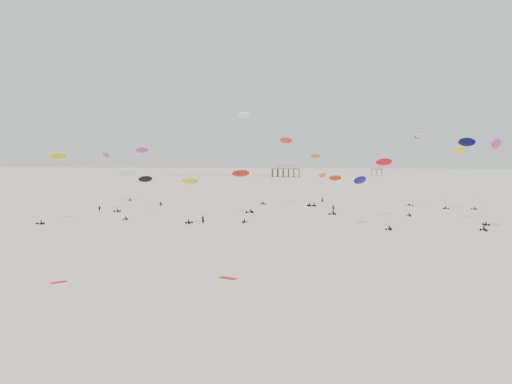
# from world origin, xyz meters

# --- Properties ---
(ground_plane) EXTENTS (900.00, 900.00, 0.00)m
(ground_plane) POSITION_xyz_m (0.00, 200.00, 0.00)
(ground_plane) COLOR beige
(pavilion_main) EXTENTS (21.00, 13.00, 9.80)m
(pavilion_main) POSITION_xyz_m (-10.00, 350.00, 4.22)
(pavilion_main) COLOR brown
(pavilion_main) RESTS_ON ground
(pavilion_small) EXTENTS (9.00, 7.00, 8.00)m
(pavilion_small) POSITION_xyz_m (60.00, 380.00, 3.49)
(pavilion_small) COLOR brown
(pavilion_small) RESTS_ON ground
(pier_fence) EXTENTS (80.20, 0.20, 1.50)m
(pier_fence) POSITION_xyz_m (-62.00, 350.00, 0.77)
(pier_fence) COLOR black
(pier_fence) RESTS_ON ground
(rig_0) EXTENTS (9.47, 5.30, 15.01)m
(rig_0) POSITION_xyz_m (31.40, 106.84, 11.60)
(rig_0) COLOR black
(rig_0) RESTS_ON ground
(rig_1) EXTENTS (3.72, 15.21, 14.78)m
(rig_1) POSITION_xyz_m (-30.81, 99.03, 7.07)
(rig_1) COLOR black
(rig_1) RESTS_ON ground
(rig_2) EXTENTS (3.96, 12.47, 13.21)m
(rig_2) POSITION_xyz_m (18.19, 113.11, 6.12)
(rig_2) COLOR black
(rig_2) RESTS_ON ground
(rig_3) EXTENTS (4.01, 11.04, 25.85)m
(rig_3) POSITION_xyz_m (-3.63, 93.96, 19.28)
(rig_3) COLOR black
(rig_3) RESTS_ON ground
(rig_4) EXTENTS (10.16, 6.54, 18.30)m
(rig_4) POSITION_xyz_m (-39.39, 127.69, 12.97)
(rig_4) COLOR black
(rig_4) RESTS_ON ground
(rig_5) EXTENTS (3.95, 3.93, 10.45)m
(rig_5) POSITION_xyz_m (-14.76, 86.25, 6.99)
(rig_5) COLOR black
(rig_5) RESTS_ON ground
(rig_6) EXTENTS (7.03, 10.46, 19.17)m
(rig_6) POSITION_xyz_m (50.53, 87.27, 15.57)
(rig_6) COLOR black
(rig_6) RESTS_ON ground
(rig_7) EXTENTS (8.06, 13.33, 23.46)m
(rig_7) POSITION_xyz_m (46.66, 132.19, 14.92)
(rig_7) COLOR black
(rig_7) RESTS_ON ground
(rig_8) EXTENTS (4.37, 17.30, 21.72)m
(rig_8) POSITION_xyz_m (49.45, 101.27, 15.76)
(rig_8) COLOR black
(rig_8) RESTS_ON ground
(rig_9) EXTENTS (5.39, 12.54, 12.57)m
(rig_9) POSITION_xyz_m (14.42, 134.33, 6.56)
(rig_9) COLOR black
(rig_9) RESTS_ON ground
(rig_10) EXTENTS (5.07, 14.75, 18.20)m
(rig_10) POSITION_xyz_m (-48.52, 89.17, 12.25)
(rig_10) COLOR black
(rig_10) RESTS_ON ground
(rig_11) EXTENTS (4.44, 17.03, 20.28)m
(rig_11) POSITION_xyz_m (12.38, 136.07, 9.05)
(rig_11) COLOR black
(rig_11) RESTS_ON ground
(rig_12) EXTENTS (9.43, 10.93, 17.52)m
(rig_12) POSITION_xyz_m (-44.50, 111.32, 10.86)
(rig_12) COLOR black
(rig_12) RESTS_ON ground
(rig_13) EXTENTS (7.23, 8.13, 11.78)m
(rig_13) POSITION_xyz_m (-6.55, 111.26, 8.36)
(rig_13) COLOR black
(rig_13) RESTS_ON ground
(rig_14) EXTENTS (10.42, 10.98, 22.06)m
(rig_14) POSITION_xyz_m (2.62, 138.38, 17.85)
(rig_14) COLOR black
(rig_14) RESTS_ON ground
(rig_15) EXTENTS (6.97, 8.33, 11.15)m
(rig_15) POSITION_xyz_m (-51.40, 142.38, 8.68)
(rig_15) COLOR black
(rig_15) RESTS_ON ground
(rig_16) EXTENTS (8.37, 14.35, 14.48)m
(rig_16) POSITION_xyz_m (24.12, 89.12, 8.04)
(rig_16) COLOR black
(rig_16) RESTS_ON ground
(rig_17) EXTENTS (6.44, 8.48, 18.12)m
(rig_17) POSITION_xyz_m (55.01, 128.33, 15.17)
(rig_17) COLOR black
(rig_17) RESTS_ON ground
(rig_18) EXTENTS (7.42, 12.29, 23.17)m
(rig_18) POSITION_xyz_m (45.04, 140.41, 16.20)
(rig_18) COLOR black
(rig_18) RESTS_ON ground
(spectator_0) EXTENTS (0.93, 0.72, 2.30)m
(spectator_0) POSITION_xyz_m (-11.45, 84.64, 0.00)
(spectator_0) COLOR black
(spectator_0) RESTS_ON ground
(spectator_1) EXTENTS (1.14, 0.77, 2.17)m
(spectator_1) POSITION_xyz_m (18.05, 114.10, 0.00)
(spectator_1) COLOR black
(spectator_1) RESTS_ON ground
(spectator_2) EXTENTS (1.22, 0.70, 2.01)m
(spectator_2) POSITION_xyz_m (-44.94, 105.42, 0.00)
(spectator_2) COLOR black
(spectator_2) RESTS_ON ground
(spectator_3) EXTENTS (0.77, 0.55, 2.05)m
(spectator_3) POSITION_xyz_m (15.30, 140.54, 0.00)
(spectator_3) COLOR black
(spectator_3) RESTS_ON ground
(grounded_kite_a) EXTENTS (2.37, 1.76, 0.08)m
(grounded_kite_a) POSITION_xyz_m (2.92, 36.46, 0.00)
(grounded_kite_a) COLOR red
(grounded_kite_a) RESTS_ON ground
(grounded_kite_b) EXTENTS (1.81, 1.72, 0.07)m
(grounded_kite_b) POSITION_xyz_m (-16.63, 32.09, 0.00)
(grounded_kite_b) COLOR red
(grounded_kite_b) RESTS_ON ground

